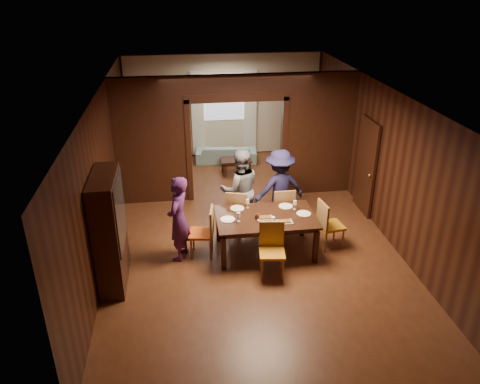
{
  "coord_description": "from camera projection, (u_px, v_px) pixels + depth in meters",
  "views": [
    {
      "loc": [
        -1.28,
        -8.46,
        4.91
      ],
      "look_at": [
        -0.19,
        -0.4,
        1.05
      ],
      "focal_mm": 35.0,
      "sensor_mm": 36.0,
      "label": 1
    }
  ],
  "objects": [
    {
      "name": "dining_table",
      "position": [
        265.0,
        234.0,
        8.89
      ],
      "size": [
        1.86,
        1.15,
        0.76
      ],
      "primitive_type": "cube",
      "color": "black",
      "rests_on": "floor"
    },
    {
      "name": "platter_b",
      "position": [
        284.0,
        221.0,
        8.51
      ],
      "size": [
        0.3,
        0.2,
        0.04
      ],
      "primitive_type": "cube",
      "color": "gray",
      "rests_on": "dining_table"
    },
    {
      "name": "plate_far_r",
      "position": [
        286.0,
        206.0,
        9.09
      ],
      "size": [
        0.27,
        0.27,
        0.01
      ],
      "primitive_type": "cylinder",
      "color": "silver",
      "rests_on": "dining_table"
    },
    {
      "name": "chair_far_l",
      "position": [
        238.0,
        211.0,
        9.52
      ],
      "size": [
        0.55,
        0.55,
        0.97
      ],
      "primitive_type": null,
      "rotation": [
        0.0,
        0.0,
        2.83
      ],
      "color": "#EB5616",
      "rests_on": "floor"
    },
    {
      "name": "wineglass_right",
      "position": [
        295.0,
        205.0,
        8.95
      ],
      "size": [
        0.08,
        0.08,
        0.18
      ],
      "primitive_type": null,
      "color": "silver",
      "rests_on": "dining_table"
    },
    {
      "name": "tumbler",
      "position": [
        273.0,
        220.0,
        8.43
      ],
      "size": [
        0.07,
        0.07,
        0.14
      ],
      "primitive_type": "cylinder",
      "color": "silver",
      "rests_on": "dining_table"
    },
    {
      "name": "wineglass_far",
      "position": [
        248.0,
        203.0,
        9.01
      ],
      "size": [
        0.08,
        0.08,
        0.18
      ],
      "primitive_type": null,
      "color": "white",
      "rests_on": "dining_table"
    },
    {
      "name": "plate_right",
      "position": [
        304.0,
        214.0,
        8.81
      ],
      "size": [
        0.27,
        0.27,
        0.01
      ],
      "primitive_type": "cylinder",
      "color": "silver",
      "rests_on": "dining_table"
    },
    {
      "name": "serving_bowl",
      "position": [
        269.0,
        213.0,
        8.76
      ],
      "size": [
        0.29,
        0.29,
        0.07
      ],
      "primitive_type": "imported",
      "color": "black",
      "rests_on": "dining_table"
    },
    {
      "name": "room_walls",
      "position": [
        235.0,
        132.0,
        10.88
      ],
      "size": [
        5.52,
        9.01,
        2.9
      ],
      "color": "black",
      "rests_on": "floor"
    },
    {
      "name": "floor",
      "position": [
        247.0,
        228.0,
        9.84
      ],
      "size": [
        9.0,
        9.0,
        0.0
      ],
      "primitive_type": "plane",
      "color": "#4F2816",
      "rests_on": "ground"
    },
    {
      "name": "curtain_left",
      "position": [
        198.0,
        114.0,
        13.15
      ],
      "size": [
        0.35,
        0.06,
        2.4
      ],
      "primitive_type": "cube",
      "color": "white",
      "rests_on": "back_wall"
    },
    {
      "name": "wineglass_left",
      "position": [
        238.0,
        217.0,
        8.51
      ],
      "size": [
        0.08,
        0.08,
        0.18
      ],
      "primitive_type": null,
      "color": "silver",
      "rests_on": "dining_table"
    },
    {
      "name": "chair_left",
      "position": [
        201.0,
        232.0,
        8.75
      ],
      "size": [
        0.5,
        0.5,
        0.97
      ],
      "primitive_type": null,
      "rotation": [
        0.0,
        0.0,
        -1.73
      ],
      "color": "#E15615",
      "rests_on": "floor"
    },
    {
      "name": "platter_a",
      "position": [
        265.0,
        218.0,
        8.64
      ],
      "size": [
        0.3,
        0.2,
        0.04
      ],
      "primitive_type": "cube",
      "color": "gray",
      "rests_on": "dining_table"
    },
    {
      "name": "hutch",
      "position": [
        110.0,
        231.0,
        7.76
      ],
      "size": [
        0.4,
        1.2,
        2.0
      ],
      "primitive_type": "cube",
      "color": "black",
      "rests_on": "floor"
    },
    {
      "name": "chair_near",
      "position": [
        272.0,
        251.0,
        8.14
      ],
      "size": [
        0.49,
        0.49,
        0.97
      ],
      "primitive_type": null,
      "rotation": [
        0.0,
        0.0,
        -0.12
      ],
      "color": "orange",
      "rests_on": "floor"
    },
    {
      "name": "window_far",
      "position": [
        224.0,
        97.0,
        13.08
      ],
      "size": [
        1.2,
        0.03,
        1.3
      ],
      "primitive_type": "cube",
      "color": "silver",
      "rests_on": "back_wall"
    },
    {
      "name": "plate_near",
      "position": [
        271.0,
        226.0,
        8.38
      ],
      "size": [
        0.27,
        0.27,
        0.01
      ],
      "primitive_type": "cylinder",
      "color": "silver",
      "rests_on": "dining_table"
    },
    {
      "name": "curtain_right",
      "position": [
        250.0,
        112.0,
        13.33
      ],
      "size": [
        0.35,
        0.06,
        2.4
      ],
      "primitive_type": "cube",
      "color": "white",
      "rests_on": "back_wall"
    },
    {
      "name": "person_purple",
      "position": [
        179.0,
        219.0,
        8.51
      ],
      "size": [
        0.58,
        0.7,
        1.64
      ],
      "primitive_type": "imported",
      "rotation": [
        0.0,
        0.0,
        -1.93
      ],
      "color": "#491D55",
      "rests_on": "floor"
    },
    {
      "name": "plate_left",
      "position": [
        228.0,
        219.0,
        8.61
      ],
      "size": [
        0.27,
        0.27,
        0.01
      ],
      "primitive_type": "cylinder",
      "color": "white",
      "rests_on": "dining_table"
    },
    {
      "name": "sofa",
      "position": [
        226.0,
        153.0,
        13.17
      ],
      "size": [
        1.75,
        0.85,
        0.49
      ],
      "primitive_type": "imported",
      "rotation": [
        0.0,
        0.0,
        3.03
      ],
      "color": "#86AFB0",
      "rests_on": "floor"
    },
    {
      "name": "door_right",
      "position": [
        366.0,
        167.0,
        10.16
      ],
      "size": [
        0.06,
        0.9,
        2.1
      ],
      "primitive_type": "cube",
      "color": "black",
      "rests_on": "floor"
    },
    {
      "name": "plate_far_l",
      "position": [
        237.0,
        208.0,
        9.0
      ],
      "size": [
        0.27,
        0.27,
        0.01
      ],
      "primitive_type": "cylinder",
      "color": "silver",
      "rests_on": "dining_table"
    },
    {
      "name": "person_grey",
      "position": [
        240.0,
        190.0,
        9.53
      ],
      "size": [
        0.9,
        0.73,
        1.73
      ],
      "primitive_type": "imported",
      "rotation": [
        0.0,
        0.0,
        3.23
      ],
      "color": "slate",
      "rests_on": "floor"
    },
    {
      "name": "coffee_table",
      "position": [
        236.0,
        166.0,
        12.43
      ],
      "size": [
        0.8,
        0.5,
        0.4
      ],
      "primitive_type": "cube",
      "color": "black",
      "rests_on": "floor"
    },
    {
      "name": "chair_far_r",
      "position": [
        282.0,
        208.0,
        9.61
      ],
      "size": [
        0.45,
        0.45,
        0.97
      ],
      "primitive_type": null,
      "rotation": [
        0.0,
        0.0,
        3.17
      ],
      "color": "orange",
      "rests_on": "floor"
    },
    {
      "name": "condiment_jar",
      "position": [
        257.0,
        216.0,
        8.61
      ],
      "size": [
        0.08,
        0.08,
        0.11
      ],
      "primitive_type": null,
      "color": "#451D10",
      "rests_on": "dining_table"
    },
    {
      "name": "chair_right",
      "position": [
        331.0,
        224.0,
        9.01
      ],
      "size": [
        0.5,
        0.5,
        0.97
      ],
      "primitive_type": null,
      "rotation": [
        0.0,
        0.0,
        1.72
      ],
      "color": "#C67912",
      "rests_on": "floor"
    },
    {
      "name": "ceiling",
      "position": [
        248.0,
        91.0,
        8.59
      ],
      "size": [
        5.5,
        9.0,
        0.02
      ],
      "primitive_type": "cube",
      "color": "silver",
      "rests_on": "room_walls"
    },
    {
      "name": "person_navy",
      "position": [
        279.0,
        188.0,
        9.66
      ],
      "size": [
        1.19,
        0.83,
        1.68
      ],
      "primitive_type": "imported",
      "rotation": [
        0.0,
        0.0,
        3.35
      ],
      "color": "#1A183C",
      "rests_on": "floor"
    }
  ]
}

